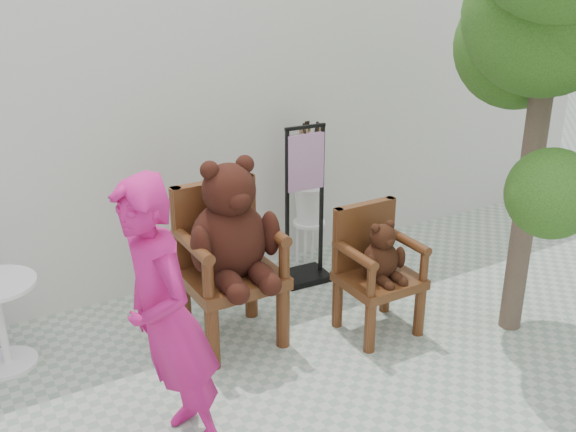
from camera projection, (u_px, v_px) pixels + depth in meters
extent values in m
plane|color=#A0A997|center=(421.00, 407.00, 4.68)|extent=(60.00, 60.00, 0.00)
cube|color=beige|center=(224.00, 109.00, 6.61)|extent=(9.00, 1.00, 3.00)
cylinder|color=#42210E|center=(212.00, 338.00, 5.03)|extent=(0.11, 0.11, 0.51)
cylinder|color=#42210E|center=(185.00, 307.00, 5.47)|extent=(0.11, 0.11, 0.51)
cylinder|color=#42210E|center=(283.00, 317.00, 5.32)|extent=(0.11, 0.11, 0.51)
cylinder|color=#42210E|center=(251.00, 289.00, 5.76)|extent=(0.11, 0.11, 0.51)
cube|color=#42210E|center=(232.00, 278.00, 5.28)|extent=(0.73, 0.67, 0.10)
cube|color=#42210E|center=(215.00, 221.00, 5.37)|extent=(0.69, 0.10, 0.67)
cylinder|color=#42210E|center=(177.00, 229.00, 5.22)|extent=(0.10, 0.10, 0.67)
cylinder|color=#42210E|center=(208.00, 278.00, 4.84)|extent=(0.09, 0.09, 0.30)
cylinder|color=#42210E|center=(192.00, 245.00, 5.00)|extent=(0.10, 0.64, 0.10)
cylinder|color=#42210E|center=(250.00, 213.00, 5.52)|extent=(0.10, 0.10, 0.67)
cylinder|color=#42210E|center=(284.00, 259.00, 5.14)|extent=(0.09, 0.09, 0.30)
cylinder|color=#42210E|center=(267.00, 229.00, 5.30)|extent=(0.10, 0.64, 0.10)
ellipsoid|color=black|center=(229.00, 240.00, 5.19)|extent=(0.61, 0.52, 0.64)
sphere|color=black|center=(229.00, 190.00, 5.01)|extent=(0.41, 0.41, 0.41)
ellipsoid|color=black|center=(239.00, 200.00, 4.89)|extent=(0.18, 0.15, 0.15)
sphere|color=black|center=(210.00, 170.00, 4.89)|extent=(0.14, 0.14, 0.14)
sphere|color=black|center=(245.00, 164.00, 5.02)|extent=(0.14, 0.14, 0.14)
ellipsoid|color=black|center=(201.00, 249.00, 4.93)|extent=(0.14, 0.20, 0.37)
ellipsoid|color=black|center=(230.00, 283.00, 4.99)|extent=(0.18, 0.36, 0.18)
sphere|color=black|center=(238.00, 293.00, 4.88)|extent=(0.17, 0.17, 0.17)
ellipsoid|color=black|center=(270.00, 233.00, 5.21)|extent=(0.14, 0.20, 0.37)
ellipsoid|color=black|center=(261.00, 275.00, 5.11)|extent=(0.18, 0.36, 0.18)
sphere|color=black|center=(270.00, 285.00, 5.00)|extent=(0.17, 0.17, 0.17)
cylinder|color=#42210E|center=(370.00, 328.00, 5.26)|extent=(0.09, 0.09, 0.42)
cylinder|color=#42210E|center=(337.00, 303.00, 5.62)|extent=(0.09, 0.09, 0.42)
cylinder|color=#42210E|center=(419.00, 311.00, 5.49)|extent=(0.09, 0.09, 0.42)
cylinder|color=#42210E|center=(385.00, 289.00, 5.85)|extent=(0.09, 0.09, 0.42)
cube|color=#42210E|center=(379.00, 280.00, 5.46)|extent=(0.60, 0.55, 0.08)
cube|color=#42210E|center=(364.00, 235.00, 5.53)|extent=(0.57, 0.08, 0.55)
cylinder|color=#42210E|center=(338.00, 241.00, 5.41)|extent=(0.08, 0.08, 0.55)
cylinder|color=#42210E|center=(371.00, 280.00, 5.10)|extent=(0.07, 0.07, 0.25)
cylinder|color=#42210E|center=(355.00, 255.00, 5.23)|extent=(0.08, 0.52, 0.08)
cylinder|color=#42210E|center=(389.00, 228.00, 5.65)|extent=(0.08, 0.08, 0.55)
cylinder|color=#42210E|center=(424.00, 265.00, 5.34)|extent=(0.07, 0.07, 0.25)
cylinder|color=#42210E|center=(407.00, 241.00, 5.47)|extent=(0.08, 0.52, 0.08)
ellipsoid|color=black|center=(380.00, 261.00, 5.40)|extent=(0.31, 0.26, 0.33)
sphere|color=black|center=(383.00, 237.00, 5.31)|extent=(0.21, 0.21, 0.21)
ellipsoid|color=black|center=(389.00, 242.00, 5.25)|extent=(0.09, 0.07, 0.07)
sphere|color=black|center=(375.00, 228.00, 5.25)|extent=(0.07, 0.07, 0.07)
sphere|color=black|center=(390.00, 225.00, 5.31)|extent=(0.07, 0.07, 0.07)
ellipsoid|color=black|center=(370.00, 265.00, 5.27)|extent=(0.07, 0.10, 0.19)
ellipsoid|color=black|center=(383.00, 281.00, 5.30)|extent=(0.09, 0.18, 0.09)
sphere|color=black|center=(389.00, 286.00, 5.24)|extent=(0.09, 0.09, 0.09)
ellipsoid|color=black|center=(400.00, 257.00, 5.41)|extent=(0.07, 0.10, 0.19)
ellipsoid|color=black|center=(397.00, 277.00, 5.36)|extent=(0.09, 0.18, 0.09)
sphere|color=black|center=(403.00, 282.00, 5.31)|extent=(0.09, 0.09, 0.09)
imported|color=#BD176B|center=(167.00, 320.00, 3.99)|extent=(0.50, 0.71, 1.83)
cylinder|color=white|center=(1.00, 325.00, 5.03)|extent=(0.06, 0.06, 0.68)
cylinder|color=white|center=(8.00, 363.00, 5.15)|extent=(0.44, 0.44, 0.03)
cube|color=black|center=(287.00, 210.00, 6.13)|extent=(0.03, 0.03, 1.50)
cube|color=black|center=(321.00, 203.00, 6.29)|extent=(0.03, 0.03, 1.50)
cube|color=black|center=(305.00, 127.00, 5.93)|extent=(0.40, 0.05, 0.03)
cube|color=black|center=(304.00, 276.00, 6.48)|extent=(0.47, 0.37, 0.06)
cube|color=#B97FB0|center=(305.00, 162.00, 6.04)|extent=(0.36, 0.06, 0.52)
cylinder|color=black|center=(305.00, 130.00, 5.94)|extent=(0.01, 0.01, 0.08)
cylinder|color=white|center=(309.00, 223.00, 6.65)|extent=(0.32, 0.32, 0.03)
cylinder|color=white|center=(311.00, 238.00, 6.84)|extent=(0.03, 0.03, 0.44)
cylinder|color=white|center=(297.00, 242.00, 6.76)|extent=(0.03, 0.03, 0.44)
cylinder|color=white|center=(306.00, 248.00, 6.63)|extent=(0.03, 0.03, 0.44)
cylinder|color=white|center=(320.00, 244.00, 6.71)|extent=(0.03, 0.03, 0.44)
cylinder|color=black|center=(305.00, 163.00, 6.45)|extent=(0.13, 0.09, 0.80)
cylinder|color=olive|center=(301.00, 129.00, 6.35)|extent=(0.05, 0.04, 0.08)
cylinder|color=black|center=(309.00, 162.00, 6.47)|extent=(0.15, 0.09, 0.79)
cylinder|color=olive|center=(309.00, 128.00, 6.40)|extent=(0.05, 0.04, 0.08)
cylinder|color=black|center=(308.00, 165.00, 6.38)|extent=(0.08, 0.10, 0.80)
cylinder|color=olive|center=(307.00, 133.00, 6.24)|extent=(0.04, 0.04, 0.08)
cylinder|color=black|center=(315.00, 163.00, 6.44)|extent=(0.05, 0.12, 0.80)
cylinder|color=olive|center=(319.00, 130.00, 6.33)|extent=(0.04, 0.04, 0.07)
cylinder|color=black|center=(305.00, 163.00, 6.44)|extent=(0.09, 0.09, 0.80)
cylinder|color=olive|center=(301.00, 130.00, 6.32)|extent=(0.04, 0.04, 0.08)
cylinder|color=black|center=(313.00, 162.00, 6.46)|extent=(0.06, 0.14, 0.80)
cylinder|color=olive|center=(317.00, 129.00, 6.37)|extent=(0.04, 0.05, 0.08)
cylinder|color=#443529|center=(534.00, 149.00, 5.12)|extent=(0.18, 0.18, 3.10)
sphere|color=#1C4011|center=(518.00, 46.00, 5.21)|extent=(0.99, 0.99, 0.99)
sphere|color=#1C4011|center=(546.00, 14.00, 4.65)|extent=(1.15, 1.15, 1.15)
sphere|color=#1C4011|center=(552.00, 194.00, 4.51)|extent=(0.62, 0.62, 0.62)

